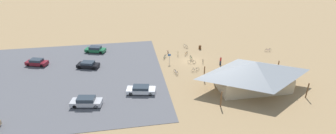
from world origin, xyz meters
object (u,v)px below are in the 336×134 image
Objects in this scene: lot_sign at (169,57)px; bicycle_teal_near_sign at (165,57)px; car_green_end_stall at (95,49)px; bicycle_green_front_row at (191,58)px; car_black_front_row at (88,65)px; bicycle_red_edge_south at (168,53)px; bicycle_orange_mid_cluster at (186,54)px; car_silver_back_corner at (86,102)px; bicycle_black_back_row at (192,62)px; bicycle_purple_by_bin at (268,50)px; car_white_aisle_side at (141,90)px; bicycle_silver_lone_east at (195,70)px; car_maroon_far_end at (37,62)px; trash_bin at (200,47)px; bicycle_blue_yard_center at (176,72)px; bike_pavilion at (254,73)px; visitor_at_bikes at (221,61)px; bicycle_black_near_porch at (203,61)px; bicycle_white_yard_front at (186,46)px; bicycle_yellow_trailside at (178,54)px.

lot_sign reaches higher than bicycle_teal_near_sign.
lot_sign reaches higher than car_green_end_stall.
car_black_front_row is (21.40, 0.41, 0.32)m from bicycle_green_front_row.
bicycle_green_front_row is (-4.37, 3.68, 0.03)m from bicycle_red_edge_south.
car_silver_back_corner is at bearing 40.08° from bicycle_orange_mid_cluster.
bicycle_purple_by_bin is at bearing -170.18° from bicycle_black_back_row.
bicycle_silver_lone_east is at bearing -150.32° from car_white_aisle_side.
bicycle_orange_mid_cluster is 4.11m from bicycle_red_edge_south.
car_maroon_far_end reaches higher than car_black_front_row.
trash_bin reaches higher than bicycle_teal_near_sign.
bicycle_teal_near_sign is at bearing 158.08° from car_green_end_stall.
car_maroon_far_end reaches higher than bicycle_teal_near_sign.
bicycle_blue_yard_center is 0.34× the size of car_white_aisle_side.
car_maroon_far_end reaches higher than bicycle_green_front_row.
bicycle_red_edge_south is at bearing -166.49° from car_black_front_row.
trash_bin is at bearing -166.81° from car_black_front_row.
trash_bin is 0.19× the size of car_black_front_row.
lot_sign is at bearing 100.99° from bicycle_teal_near_sign.
bicycle_red_edge_south is (7.90, 1.75, -0.10)m from trash_bin.
bike_pavilion is 19.31m from car_white_aisle_side.
trash_bin reaches higher than bicycle_purple_by_bin.
car_silver_back_corner is 2.74× the size of visitor_at_bikes.
bicycle_black_back_row is (2.36, -0.20, 0.01)m from bicycle_black_near_porch.
car_maroon_far_end is (33.81, -4.63, 0.39)m from bicycle_black_near_porch.
bicycle_purple_by_bin is at bearing 176.47° from bicycle_orange_mid_cluster.
bike_pavilion reaches higher than car_white_aisle_side.
car_maroon_far_end is (27.44, 1.25, 0.40)m from bicycle_red_edge_south.
car_black_front_row reaches higher than bicycle_silver_lone_east.
car_black_front_row is (21.03, -1.60, 0.32)m from bicycle_black_back_row.
bicycle_white_yard_front is at bearing -16.68° from bicycle_purple_by_bin.
bicycle_teal_near_sign is at bearing 15.50° from bicycle_yellow_trailside.
bicycle_green_front_row is 21.40m from car_black_front_row.
bicycle_black_back_row reaches higher than bicycle_blue_yard_center.
trash_bin is 0.19× the size of car_maroon_far_end.
bicycle_green_front_row is (-2.39, 2.36, -0.01)m from bicycle_yellow_trailside.
car_white_aisle_side reaches higher than bicycle_purple_by_bin.
car_green_end_stall is (39.11, -6.30, 0.38)m from bicycle_purple_by_bin.
visitor_at_bikes is at bearing 133.39° from bicycle_orange_mid_cluster.
bicycle_black_near_porch is at bearing -151.59° from car_silver_back_corner.
bicycle_orange_mid_cluster is 31.36m from car_maroon_far_end.
bicycle_purple_by_bin is at bearing 177.02° from bicycle_yellow_trailside.
bicycle_white_yard_front is 0.85× the size of visitor_at_bikes.
visitor_at_bikes reaches higher than bicycle_teal_near_sign.
car_black_front_row is at bearing -14.18° from bicycle_silver_lone_east.
visitor_at_bikes is at bearing 100.93° from trash_bin.
bicycle_black_near_porch is 0.97× the size of bicycle_blue_yard_center.
bicycle_yellow_trailside is (9.81, -15.93, -2.54)m from bike_pavilion.
bike_pavilion is at bearing 116.18° from bicycle_orange_mid_cluster.
bicycle_black_near_porch is at bearing 172.20° from car_maroon_far_end.
car_silver_back_corner is (22.33, 12.08, 0.42)m from bicycle_black_near_porch.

